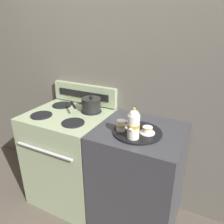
% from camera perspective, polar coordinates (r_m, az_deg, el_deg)
% --- Properties ---
extents(ground_plane, '(6.00, 6.00, 0.00)m').
position_cam_1_polar(ground_plane, '(2.28, -2.67, -23.12)').
color(ground_plane, brown).
extents(wall_back, '(6.00, 0.05, 2.20)m').
position_cam_1_polar(wall_back, '(1.95, 1.49, 6.84)').
color(wall_back, '#666056').
rests_on(wall_back, ground).
extents(stove, '(0.68, 0.63, 0.90)m').
position_cam_1_polar(stove, '(2.14, -10.71, -11.46)').
color(stove, '#9EAD84').
rests_on(stove, ground).
extents(control_panel, '(0.67, 0.05, 0.18)m').
position_cam_1_polar(control_panel, '(2.10, -7.22, 4.75)').
color(control_panel, '#9EAD84').
rests_on(control_panel, stove).
extents(side_counter, '(0.64, 0.60, 0.89)m').
position_cam_1_polar(side_counter, '(1.87, 6.80, -16.90)').
color(side_counter, '#38383D').
rests_on(side_counter, ground).
extents(saucepan, '(0.25, 0.26, 0.14)m').
position_cam_1_polar(saucepan, '(1.91, -5.54, 1.99)').
color(saucepan, black).
rests_on(saucepan, stove).
extents(serving_tray, '(0.35, 0.35, 0.01)m').
position_cam_1_polar(serving_tray, '(1.58, 6.63, -5.24)').
color(serving_tray, black).
rests_on(serving_tray, side_counter).
extents(teapot, '(0.08, 0.13, 0.22)m').
position_cam_1_polar(teapot, '(1.44, 5.63, -3.17)').
color(teapot, white).
rests_on(teapot, serving_tray).
extents(teacup_left, '(0.11, 0.11, 0.05)m').
position_cam_1_polar(teacup_left, '(1.55, 9.25, -4.67)').
color(teacup_left, white).
rests_on(teacup_left, serving_tray).
extents(teacup_right, '(0.11, 0.11, 0.05)m').
position_cam_1_polar(teacup_right, '(1.62, 5.09, -3.23)').
color(teacup_right, white).
rests_on(teacup_right, serving_tray).
extents(creamer_jug, '(0.07, 0.07, 0.08)m').
position_cam_1_polar(creamer_jug, '(1.56, 2.34, -3.53)').
color(creamer_jug, white).
rests_on(creamer_jug, serving_tray).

